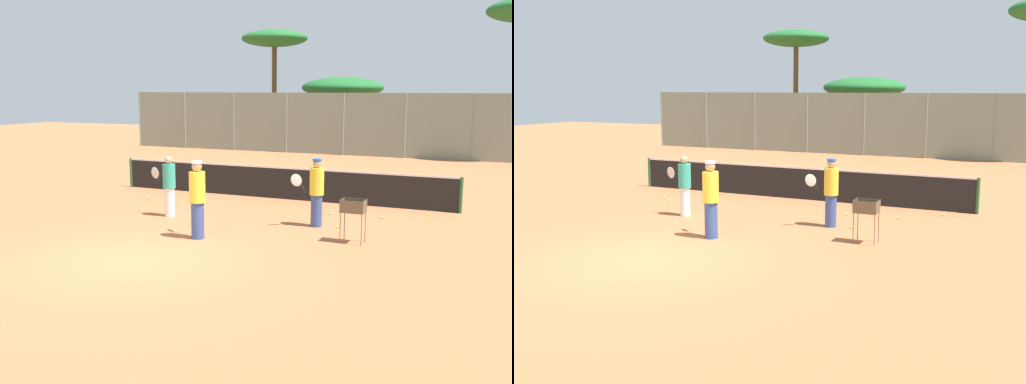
% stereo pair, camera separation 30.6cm
% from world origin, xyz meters
% --- Properties ---
extents(ground_plane, '(80.00, 80.00, 0.00)m').
position_xyz_m(ground_plane, '(0.00, 0.00, 0.00)').
color(ground_plane, '#B7663D').
extents(tennis_net, '(11.75, 0.10, 1.07)m').
position_xyz_m(tennis_net, '(0.00, 7.96, 0.56)').
color(tennis_net, '#26592D').
rests_on(tennis_net, ground_plane).
extents(back_fence, '(30.03, 0.08, 3.38)m').
position_xyz_m(back_fence, '(0.00, 21.59, 1.69)').
color(back_fence, gray).
rests_on(back_fence, ground_plane).
extents(tree_0, '(4.15, 4.15, 7.21)m').
position_xyz_m(tree_0, '(-7.32, 25.39, 6.57)').
color(tree_0, brown).
rests_on(tree_0, ground_plane).
extents(tree_2, '(5.04, 5.04, 4.29)m').
position_xyz_m(tree_2, '(-3.10, 26.25, 3.64)').
color(tree_2, brown).
rests_on(tree_2, ground_plane).
extents(player_white_outfit, '(0.74, 0.75, 1.90)m').
position_xyz_m(player_white_outfit, '(0.29, 2.21, 0.99)').
color(player_white_outfit, '#334C8C').
rests_on(player_white_outfit, ground_plane).
extents(player_red_cap, '(0.83, 0.59, 1.81)m').
position_xyz_m(player_red_cap, '(2.50, 4.61, 0.94)').
color(player_red_cap, '#334C8C').
rests_on(player_red_cap, ground_plane).
extents(player_yellow_shirt, '(0.91, 0.36, 1.73)m').
position_xyz_m(player_yellow_shirt, '(-1.74, 4.13, 0.89)').
color(player_yellow_shirt, white).
rests_on(player_yellow_shirt, ground_plane).
extents(ball_cart, '(0.56, 0.41, 1.04)m').
position_xyz_m(ball_cart, '(3.84, 3.35, 0.80)').
color(ball_cart, brown).
rests_on(ball_cart, ground_plane).
extents(tennis_ball_0, '(0.07, 0.07, 0.07)m').
position_xyz_m(tennis_ball_0, '(4.99, 7.29, 0.03)').
color(tennis_ball_0, '#D1E54C').
rests_on(tennis_ball_0, ground_plane).
extents(tennis_ball_1, '(0.07, 0.07, 0.07)m').
position_xyz_m(tennis_ball_1, '(-3.95, 6.21, 0.03)').
color(tennis_ball_1, '#D1E54C').
rests_on(tennis_ball_1, ground_plane).
extents(tennis_ball_2, '(0.07, 0.07, 0.07)m').
position_xyz_m(tennis_ball_2, '(2.43, 6.20, 0.03)').
color(tennis_ball_2, '#D1E54C').
rests_on(tennis_ball_2, ground_plane).
extents(tennis_ball_3, '(0.07, 0.07, 0.07)m').
position_xyz_m(tennis_ball_3, '(-2.69, 6.98, 0.03)').
color(tennis_ball_3, '#D1E54C').
rests_on(tennis_ball_3, ground_plane).
extents(tennis_ball_4, '(0.07, 0.07, 0.07)m').
position_xyz_m(tennis_ball_4, '(3.07, 4.65, 0.03)').
color(tennis_ball_4, '#D1E54C').
rests_on(tennis_ball_4, ground_plane).
extents(tennis_ball_5, '(0.07, 0.07, 0.07)m').
position_xyz_m(tennis_ball_5, '(3.89, 6.30, 0.03)').
color(tennis_ball_5, '#D1E54C').
rests_on(tennis_ball_5, ground_plane).
extents(tennis_ball_6, '(0.07, 0.07, 0.07)m').
position_xyz_m(tennis_ball_6, '(-3.47, 5.81, 0.03)').
color(tennis_ball_6, '#D1E54C').
rests_on(tennis_ball_6, ground_plane).
extents(parked_car, '(4.20, 1.70, 1.60)m').
position_xyz_m(parked_car, '(5.56, 25.93, 0.66)').
color(parked_car, '#B2B7BC').
rests_on(parked_car, ground_plane).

